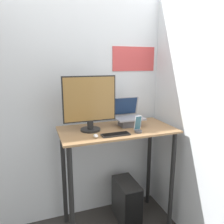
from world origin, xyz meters
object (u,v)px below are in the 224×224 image
object	(u,v)px
monitor	(90,105)
cell_phone	(138,128)
laptop	(129,118)
mouse	(96,136)
computer_tower	(127,201)
keyboard	(116,134)

from	to	relation	value
monitor	cell_phone	xyz separation A→B (m)	(0.42, -0.22, -0.22)
laptop	cell_phone	xyz separation A→B (m)	(-0.01, -0.25, -0.03)
monitor	mouse	distance (m)	0.33
mouse	laptop	bearing A→B (deg)	30.40
cell_phone	laptop	bearing A→B (deg)	86.98
laptop	cell_phone	size ratio (longest dim) A/B	1.81
monitor	mouse	bearing A→B (deg)	-91.53
mouse	cell_phone	xyz separation A→B (m)	(0.43, 0.00, 0.03)
computer_tower	monitor	bearing A→B (deg)	-179.34
keyboard	cell_phone	world-z (taller)	cell_phone
laptop	computer_tower	world-z (taller)	laptop
laptop	keyboard	xyz separation A→B (m)	(-0.25, -0.26, -0.07)
monitor	cell_phone	size ratio (longest dim) A/B	3.26
keyboard	cell_phone	size ratio (longest dim) A/B	1.62
laptop	cell_phone	distance (m)	0.26
keyboard	cell_phone	bearing A→B (deg)	2.03
cell_phone	computer_tower	xyz separation A→B (m)	(-0.01, 0.22, -0.95)
keyboard	mouse	size ratio (longest dim) A/B	4.04
cell_phone	computer_tower	bearing A→B (deg)	92.51
laptop	keyboard	distance (m)	0.37
computer_tower	cell_phone	bearing A→B (deg)	-87.49
keyboard	computer_tower	xyz separation A→B (m)	(0.22, 0.23, -0.91)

